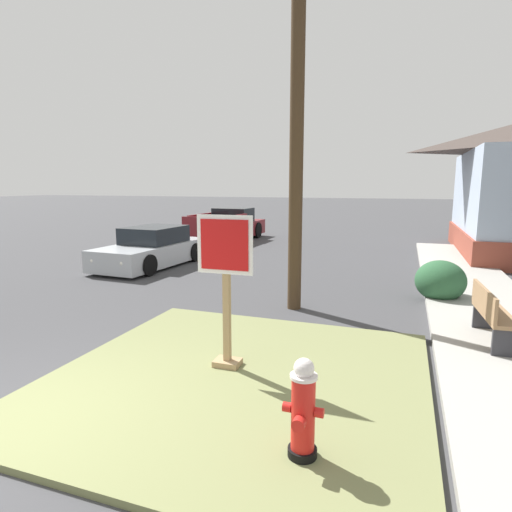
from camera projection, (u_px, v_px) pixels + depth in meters
ground_plane at (1, 429)px, 4.51m from camera, size 160.00×160.00×0.00m
grass_corner_patch at (238, 378)px, 5.64m from camera, size 4.82×4.84×0.08m
sidewalk_strip at (482, 306)px, 8.87m from camera, size 2.20×19.01×0.12m
fire_hydrant at (303, 411)px, 3.87m from camera, size 0.38×0.34×0.96m
stop_sign at (226, 293)px, 5.73m from camera, size 0.79×0.29×2.11m
manhole_cover at (191, 325)px, 7.86m from camera, size 0.70×0.70×0.02m
parked_sedan_silver at (152, 249)px, 13.52m from camera, size 2.02×4.17×1.25m
pickup_truck_maroon at (228, 227)px, 19.63m from camera, size 2.16×5.17×1.48m
street_bench at (491, 313)px, 6.68m from camera, size 0.50×1.45×0.85m
utility_pole at (298, 76)px, 8.17m from camera, size 1.35×0.28×8.96m
shrub_by_curb at (440, 281)px, 9.43m from camera, size 1.09×1.09×0.92m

